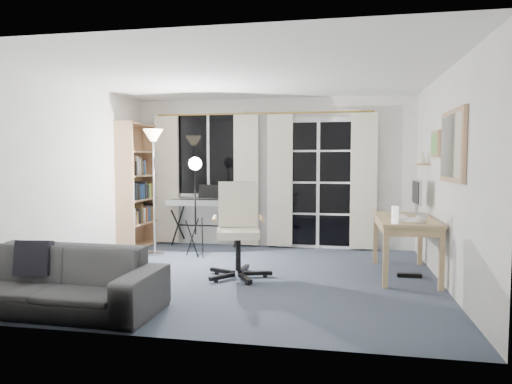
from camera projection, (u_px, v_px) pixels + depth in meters
floor at (247, 277)px, 5.52m from camera, size 4.50×4.00×0.02m
window at (209, 154)px, 7.54m from camera, size 1.20×0.08×1.40m
french_door at (318, 184)px, 7.24m from camera, size 1.32×0.09×2.11m
curtains at (262, 180)px, 7.31m from camera, size 3.60×0.07×2.13m
bookshelf at (135, 189)px, 7.29m from camera, size 0.36×0.94×1.99m
torchiere_lamp at (153, 154)px, 6.69m from camera, size 0.32×0.32×1.86m
keyboard_piano at (208, 203)px, 7.31m from camera, size 1.31×0.65×0.94m
studio_light at (195, 175)px, 6.49m from camera, size 0.33×0.33×1.48m
office_chair at (238, 220)px, 5.55m from camera, size 0.79×0.77×1.14m
desk at (405, 225)px, 5.54m from camera, size 0.68×1.33×0.71m
monitor at (417, 193)px, 5.92m from camera, size 0.17×0.51×0.44m
desk_clutter at (402, 233)px, 5.34m from camera, size 0.41×0.80×0.90m
mug at (421, 218)px, 5.02m from camera, size 0.12×0.09×0.12m
wall_mirror at (452, 146)px, 4.66m from camera, size 0.04×0.94×0.74m
framed_print at (435, 144)px, 5.54m from camera, size 0.03×0.42×0.32m
wall_shelf at (422, 160)px, 6.06m from camera, size 0.16×0.30×0.18m
sofa at (54, 269)px, 4.25m from camera, size 2.02×0.64×0.78m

